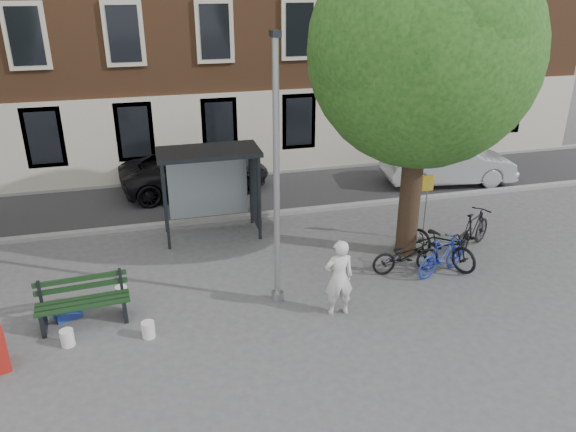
# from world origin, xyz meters

# --- Properties ---
(ground) EXTENTS (90.00, 90.00, 0.00)m
(ground) POSITION_xyz_m (0.00, 0.00, 0.00)
(ground) COLOR #4C4C4F
(ground) RESTS_ON ground
(road) EXTENTS (40.00, 4.00, 0.01)m
(road) POSITION_xyz_m (0.00, 7.00, 0.01)
(road) COLOR #28282B
(road) RESTS_ON ground
(curb_near) EXTENTS (40.00, 0.25, 0.12)m
(curb_near) POSITION_xyz_m (0.00, 5.00, 0.06)
(curb_near) COLOR gray
(curb_near) RESTS_ON ground
(curb_far) EXTENTS (40.00, 0.25, 0.12)m
(curb_far) POSITION_xyz_m (0.00, 9.00, 0.06)
(curb_far) COLOR gray
(curb_far) RESTS_ON ground
(lamppost) EXTENTS (0.28, 0.35, 6.11)m
(lamppost) POSITION_xyz_m (0.00, 0.00, 2.78)
(lamppost) COLOR #9EA0A3
(lamppost) RESTS_ON ground
(tree_right) EXTENTS (5.76, 5.60, 8.20)m
(tree_right) POSITION_xyz_m (4.01, 1.38, 5.62)
(tree_right) COLOR black
(tree_right) RESTS_ON ground
(bus_shelter) EXTENTS (2.85, 1.45, 2.62)m
(bus_shelter) POSITION_xyz_m (-0.61, 4.11, 1.92)
(bus_shelter) COLOR #1E2328
(bus_shelter) RESTS_ON ground
(painter) EXTENTS (0.68, 0.45, 1.83)m
(painter) POSITION_xyz_m (1.20, -0.86, 0.92)
(painter) COLOR silver
(painter) RESTS_ON ground
(bench) EXTENTS (2.02, 0.80, 1.02)m
(bench) POSITION_xyz_m (-4.34, 0.21, 0.47)
(bench) COLOR #1E2328
(bench) RESTS_ON ground
(bike_a) EXTENTS (1.83, 0.69, 0.95)m
(bike_a) POSITION_xyz_m (3.52, 0.51, 0.47)
(bike_a) COLOR black
(bike_a) RESTS_ON ground
(bike_b) EXTENTS (1.73, 1.02, 1.00)m
(bike_b) POSITION_xyz_m (4.37, 0.21, 0.50)
(bike_b) COLOR navy
(bike_b) RESTS_ON ground
(bike_c) EXTENTS (1.54, 2.27, 1.13)m
(bike_c) POSITION_xyz_m (4.67, 0.74, 0.56)
(bike_c) COLOR black
(bike_c) RESTS_ON ground
(bike_d) EXTENTS (1.91, 1.53, 1.16)m
(bike_d) POSITION_xyz_m (5.89, 1.25, 0.58)
(bike_d) COLOR black
(bike_d) RESTS_ON ground
(car_dark) EXTENTS (5.44, 3.00, 1.44)m
(car_dark) POSITION_xyz_m (-1.06, 7.92, 0.72)
(car_dark) COLOR black
(car_dark) RESTS_ON ground
(car_silver) EXTENTS (4.88, 2.21, 1.55)m
(car_silver) POSITION_xyz_m (7.96, 6.31, 0.78)
(car_silver) COLOR #AAAEB2
(car_silver) RESTS_ON ground
(blue_crate) EXTENTS (0.67, 0.59, 0.20)m
(blue_crate) POSITION_xyz_m (-4.75, 0.52, 0.10)
(blue_crate) COLOR #213B98
(blue_crate) RESTS_ON ground
(bucket_a) EXTENTS (0.35, 0.35, 0.36)m
(bucket_a) POSITION_xyz_m (-3.00, -0.72, 0.18)
(bucket_a) COLOR silver
(bucket_a) RESTS_ON ground
(bucket_b) EXTENTS (0.31, 0.31, 0.36)m
(bucket_b) POSITION_xyz_m (-3.57, 0.94, 0.18)
(bucket_b) COLOR white
(bucket_b) RESTS_ON ground
(bucket_c) EXTENTS (0.32, 0.32, 0.36)m
(bucket_c) POSITION_xyz_m (-4.64, -0.60, 0.18)
(bucket_c) COLOR silver
(bucket_c) RESTS_ON ground
(notice_sign) EXTENTS (0.34, 0.04, 1.98)m
(notice_sign) POSITION_xyz_m (4.86, 2.14, 1.45)
(notice_sign) COLOR #9EA0A3
(notice_sign) RESTS_ON ground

